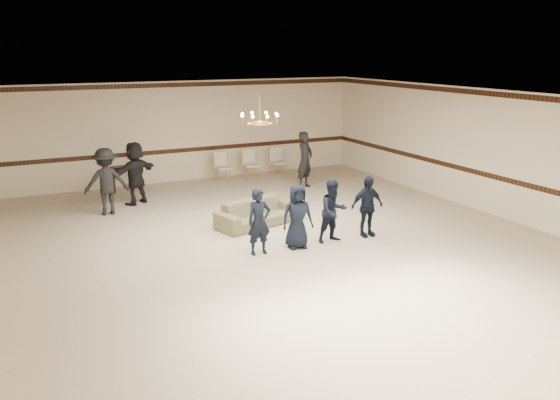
{
  "coord_description": "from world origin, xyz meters",
  "views": [
    {
      "loc": [
        -5.26,
        -10.75,
        4.21
      ],
      "look_at": [
        -0.23,
        -0.5,
        1.15
      ],
      "focal_mm": 36.64,
      "sensor_mm": 36.0,
      "label": 1
    }
  ],
  "objects_px": {
    "boy_c": "(333,211)",
    "banquet_chair_right": "(278,162)",
    "chandelier": "(260,109)",
    "banquet_chair_mid": "(251,165)",
    "banquet_chair_left": "(222,167)",
    "boy_b": "(297,216)",
    "adult_left": "(106,181)",
    "boy_d": "(367,206)",
    "console_table": "(127,178)",
    "boy_a": "(259,222)",
    "adult_mid": "(135,173)",
    "adult_right": "(305,160)",
    "settee": "(258,213)"
  },
  "relations": [
    {
      "from": "boy_c",
      "to": "boy_d",
      "type": "height_order",
      "value": "same"
    },
    {
      "from": "boy_b",
      "to": "adult_left",
      "type": "relative_size",
      "value": 0.81
    },
    {
      "from": "adult_right",
      "to": "boy_b",
      "type": "bearing_deg",
      "value": -150.5
    },
    {
      "from": "banquet_chair_right",
      "to": "banquet_chair_left",
      "type": "bearing_deg",
      "value": 178.81
    },
    {
      "from": "chandelier",
      "to": "banquet_chair_mid",
      "type": "relative_size",
      "value": 0.97
    },
    {
      "from": "boy_c",
      "to": "banquet_chair_right",
      "type": "bearing_deg",
      "value": 72.44
    },
    {
      "from": "settee",
      "to": "banquet_chair_mid",
      "type": "distance_m",
      "value": 5.06
    },
    {
      "from": "adult_left",
      "to": "console_table",
      "type": "distance_m",
      "value": 2.55
    },
    {
      "from": "boy_a",
      "to": "console_table",
      "type": "distance_m",
      "value": 6.91
    },
    {
      "from": "banquet_chair_mid",
      "to": "boy_c",
      "type": "bearing_deg",
      "value": -94.2
    },
    {
      "from": "boy_b",
      "to": "boy_c",
      "type": "xyz_separation_m",
      "value": [
        0.9,
        0.0,
        0.0
      ]
    },
    {
      "from": "adult_left",
      "to": "console_table",
      "type": "relative_size",
      "value": 1.9
    },
    {
      "from": "boy_a",
      "to": "boy_b",
      "type": "bearing_deg",
      "value": 1.03
    },
    {
      "from": "adult_mid",
      "to": "banquet_chair_mid",
      "type": "distance_m",
      "value": 4.33
    },
    {
      "from": "adult_mid",
      "to": "settee",
      "type": "bearing_deg",
      "value": 94.72
    },
    {
      "from": "boy_b",
      "to": "banquet_chair_left",
      "type": "xyz_separation_m",
      "value": [
        0.75,
        6.57,
        -0.22
      ]
    },
    {
      "from": "boy_b",
      "to": "boy_a",
      "type": "bearing_deg",
      "value": -171.96
    },
    {
      "from": "boy_a",
      "to": "boy_c",
      "type": "height_order",
      "value": "same"
    },
    {
      "from": "boy_a",
      "to": "adult_mid",
      "type": "xyz_separation_m",
      "value": [
        -1.42,
        5.16,
        0.17
      ]
    },
    {
      "from": "banquet_chair_left",
      "to": "banquet_chair_right",
      "type": "bearing_deg",
      "value": -4.5
    },
    {
      "from": "boy_c",
      "to": "adult_mid",
      "type": "relative_size",
      "value": 0.81
    },
    {
      "from": "boy_a",
      "to": "boy_b",
      "type": "distance_m",
      "value": 0.9
    },
    {
      "from": "chandelier",
      "to": "adult_mid",
      "type": "height_order",
      "value": "chandelier"
    },
    {
      "from": "adult_left",
      "to": "banquet_chair_right",
      "type": "relative_size",
      "value": 1.8
    },
    {
      "from": "adult_right",
      "to": "banquet_chair_left",
      "type": "height_order",
      "value": "adult_right"
    },
    {
      "from": "boy_b",
      "to": "adult_right",
      "type": "relative_size",
      "value": 0.81
    },
    {
      "from": "boy_d",
      "to": "settee",
      "type": "xyz_separation_m",
      "value": [
        -1.9,
        1.86,
        -0.39
      ]
    },
    {
      "from": "boy_d",
      "to": "banquet_chair_left",
      "type": "height_order",
      "value": "boy_d"
    },
    {
      "from": "adult_right",
      "to": "banquet_chair_right",
      "type": "relative_size",
      "value": 1.8
    },
    {
      "from": "boy_c",
      "to": "banquet_chair_right",
      "type": "distance_m",
      "value": 6.83
    },
    {
      "from": "banquet_chair_mid",
      "to": "settee",
      "type": "bearing_deg",
      "value": -108.32
    },
    {
      "from": "adult_right",
      "to": "banquet_chair_right",
      "type": "height_order",
      "value": "adult_right"
    },
    {
      "from": "banquet_chair_right",
      "to": "console_table",
      "type": "xyz_separation_m",
      "value": [
        -5.0,
        0.2,
        -0.1
      ]
    },
    {
      "from": "chandelier",
      "to": "adult_left",
      "type": "xyz_separation_m",
      "value": [
        -2.97,
        3.08,
        -2.0
      ]
    },
    {
      "from": "banquet_chair_left",
      "to": "banquet_chair_right",
      "type": "xyz_separation_m",
      "value": [
        2.0,
        0.0,
        0.0
      ]
    },
    {
      "from": "adult_mid",
      "to": "banquet_chair_left",
      "type": "height_order",
      "value": "adult_mid"
    },
    {
      "from": "banquet_chair_left",
      "to": "banquet_chair_mid",
      "type": "distance_m",
      "value": 1.0
    },
    {
      "from": "banquet_chair_left",
      "to": "boy_c",
      "type": "bearing_deg",
      "value": -93.2
    },
    {
      "from": "boy_c",
      "to": "adult_left",
      "type": "distance_m",
      "value": 6.07
    },
    {
      "from": "chandelier",
      "to": "adult_left",
      "type": "distance_m",
      "value": 4.73
    },
    {
      "from": "banquet_chair_mid",
      "to": "adult_mid",
      "type": "bearing_deg",
      "value": -157.69
    },
    {
      "from": "console_table",
      "to": "chandelier",
      "type": "bearing_deg",
      "value": -71.39
    },
    {
      "from": "adult_left",
      "to": "banquet_chair_mid",
      "type": "distance_m",
      "value": 5.41
    },
    {
      "from": "banquet_chair_mid",
      "to": "banquet_chair_left",
      "type": "bearing_deg",
      "value": -176.82
    },
    {
      "from": "settee",
      "to": "banquet_chair_mid",
      "type": "xyz_separation_m",
      "value": [
        1.85,
        4.71,
        0.18
      ]
    },
    {
      "from": "banquet_chair_left",
      "to": "boy_b",
      "type": "bearing_deg",
      "value": -101.02
    },
    {
      "from": "chandelier",
      "to": "adult_left",
      "type": "relative_size",
      "value": 0.54
    },
    {
      "from": "adult_mid",
      "to": "adult_right",
      "type": "distance_m",
      "value": 5.12
    },
    {
      "from": "boy_b",
      "to": "adult_mid",
      "type": "bearing_deg",
      "value": 122.25
    },
    {
      "from": "banquet_chair_mid",
      "to": "boy_b",
      "type": "bearing_deg",
      "value": -101.74
    }
  ]
}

